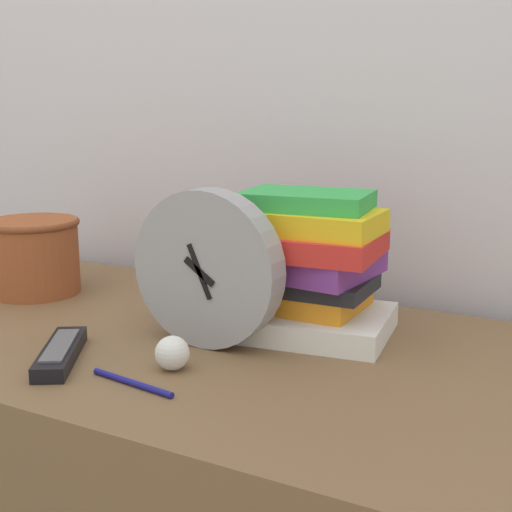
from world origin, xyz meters
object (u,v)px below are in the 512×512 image
Objects in this scene: book_stack at (303,267)px; tv_remote at (60,353)px; desk_clock at (207,269)px; basket at (34,253)px; pen at (132,383)px; crumpled_paper_ball at (172,353)px.

tv_remote is (-0.23, -0.27, -0.09)m from book_stack.
desk_clock is 0.80× the size of book_stack.
tv_remote is (0.28, -0.23, -0.06)m from basket.
desk_clock is at bearing 89.11° from pen.
tv_remote is (-0.14, -0.15, -0.10)m from desk_clock.
desk_clock reaches higher than crumpled_paper_ball.
basket is 0.47m from crumpled_paper_ball.
book_stack reaches higher than pen.
crumpled_paper_ball reaches higher than pen.
book_stack is 1.70× the size of tv_remote.
basket is at bearing -175.99° from book_stack.
desk_clock is at bearing 45.97° from tv_remote.
basket is 1.26× the size of pen.
basket is (-0.42, 0.09, -0.04)m from desk_clock.
tv_remote is 0.14m from pen.
crumpled_paper_ball is (0.01, -0.10, -0.09)m from desk_clock.
desk_clock reaches higher than pen.
crumpled_paper_ball is at bearing 79.65° from pen.
desk_clock reaches higher than tv_remote.
crumpled_paper_ball is (0.43, -0.19, -0.05)m from basket.
tv_remote is at bearing 170.63° from pen.
crumpled_paper_ball is at bearing 16.54° from tv_remote.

